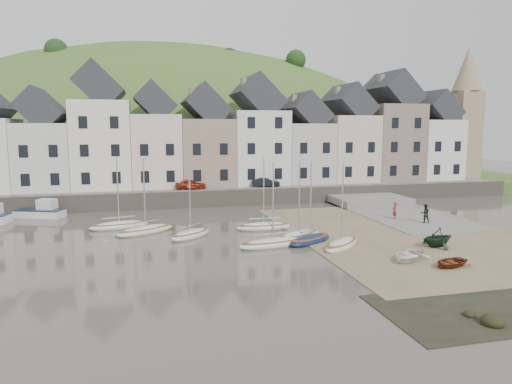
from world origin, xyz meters
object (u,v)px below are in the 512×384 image
object	(u,v)px
sailboat_0	(119,225)
rowboat_red	(450,262)
rowboat_green	(438,237)
person_dark	(425,213)
person_red	(395,210)
car_left	(191,184)
rowboat_white	(408,255)
car_right	(266,182)

from	to	relation	value
sailboat_0	rowboat_red	bearing A→B (deg)	-39.17
rowboat_green	person_dark	distance (m)	8.45
person_red	car_left	xyz separation A→B (m)	(-17.44, 14.03, 1.29)
sailboat_0	rowboat_white	bearing A→B (deg)	-38.31
rowboat_white	rowboat_red	world-z (taller)	rowboat_white
car_left	car_right	world-z (taller)	car_left
rowboat_white	person_dark	world-z (taller)	person_dark
sailboat_0	rowboat_red	distance (m)	26.26
rowboat_white	car_left	xyz separation A→B (m)	(-11.23, 26.41, 1.80)
car_left	car_right	size ratio (longest dim) A/B	1.03
sailboat_0	rowboat_white	distance (m)	23.74
rowboat_green	person_dark	world-z (taller)	person_dark
person_dark	car_right	distance (m)	19.40
sailboat_0	person_red	bearing A→B (deg)	-5.38
rowboat_red	car_right	xyz separation A→B (m)	(-4.19, 28.28, 1.82)
car_right	rowboat_white	bearing A→B (deg)	-161.16
rowboat_red	person_red	bearing A→B (deg)	143.65
person_dark	car_left	size ratio (longest dim) A/B	0.50
sailboat_0	car_right	distance (m)	20.04
car_left	rowboat_red	bearing A→B (deg)	-156.16
rowboat_white	car_left	distance (m)	28.75
rowboat_white	rowboat_red	bearing A→B (deg)	6.62
car_left	car_right	bearing A→B (deg)	-90.78
rowboat_green	person_red	bearing A→B (deg)	156.24
rowboat_white	person_dark	distance (m)	12.76
person_red	person_dark	xyz separation A→B (m)	(1.65, -2.35, 0.08)
person_red	rowboat_green	bearing A→B (deg)	45.39
rowboat_white	car_right	xyz separation A→B (m)	(-2.46, 26.41, 1.76)
rowboat_red	person_dark	size ratio (longest dim) A/B	1.54
rowboat_white	person_red	world-z (taller)	person_red
sailboat_0	rowboat_red	world-z (taller)	sailboat_0
rowboat_green	car_right	distance (m)	24.74
person_red	person_dark	bearing A→B (deg)	93.63
rowboat_red	car_right	size ratio (longest dim) A/B	0.79
sailboat_0	rowboat_green	world-z (taller)	sailboat_0
rowboat_green	car_left	size ratio (longest dim) A/B	0.78
person_dark	car_left	xyz separation A→B (m)	(-19.09, 16.38, 1.21)
sailboat_0	person_red	size ratio (longest dim) A/B	4.10
sailboat_0	car_left	world-z (taller)	sailboat_0
sailboat_0	person_dark	size ratio (longest dim) A/B	3.73
rowboat_white	car_right	distance (m)	26.58
rowboat_green	car_left	distance (m)	28.30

